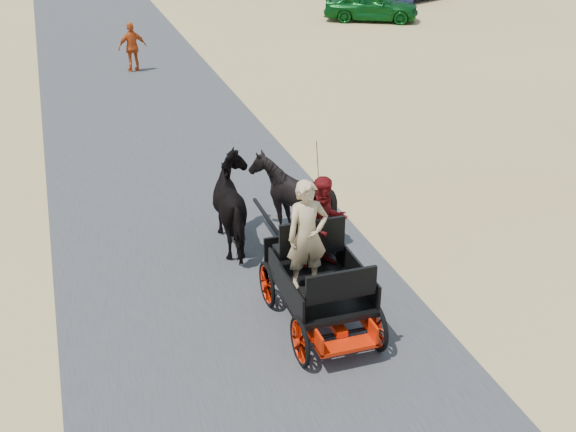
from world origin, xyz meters
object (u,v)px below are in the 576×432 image
object	(u,v)px
horse_left	(238,206)
pedestrian	(132,47)
carriage	(319,304)
car_a	(371,5)
horse_right	(292,198)

from	to	relation	value
horse_left	pedestrian	distance (m)	13.76
carriage	car_a	xyz separation A→B (m)	(10.95, 22.40, 0.38)
horse_right	pedestrian	distance (m)	13.82
carriage	pedestrian	bearing A→B (deg)	92.70
carriage	horse_left	bearing A→B (deg)	100.39
horse_left	horse_right	size ratio (longest dim) A/B	1.18
horse_left	pedestrian	world-z (taller)	pedestrian
horse_left	car_a	xyz separation A→B (m)	(11.50, 19.40, -0.11)
carriage	horse_right	distance (m)	3.09
carriage	horse_left	xyz separation A→B (m)	(-0.55, 3.00, 0.49)
car_a	carriage	bearing A→B (deg)	-178.75
carriage	pedestrian	xyz separation A→B (m)	(-0.79, 16.76, 0.50)
carriage	horse_left	distance (m)	3.09
pedestrian	car_a	bearing A→B (deg)	-163.28
horse_right	car_a	world-z (taller)	horse_right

